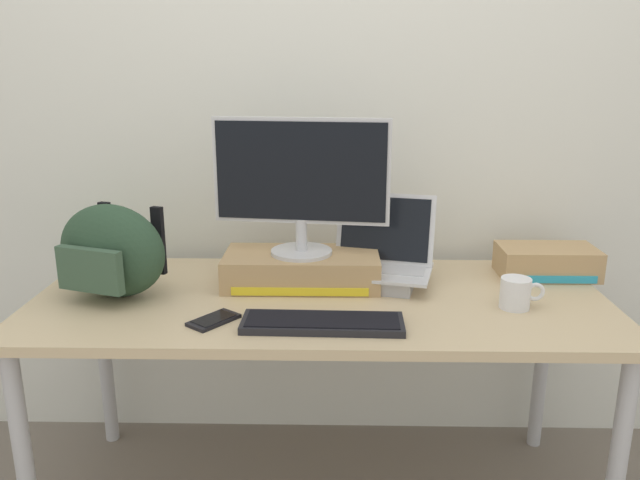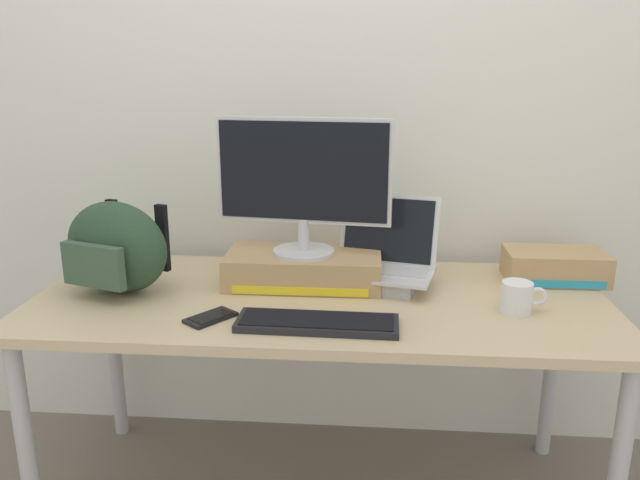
% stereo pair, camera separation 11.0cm
% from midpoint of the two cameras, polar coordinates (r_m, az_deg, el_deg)
% --- Properties ---
extents(back_wall, '(7.00, 0.10, 2.60)m').
position_cam_midpoint_polar(back_wall, '(2.29, 2.41, 12.88)').
color(back_wall, silver).
rests_on(back_wall, ground).
extents(desk, '(1.76, 0.76, 0.72)m').
position_cam_midpoint_polar(desk, '(1.96, 1.62, -7.02)').
color(desk, tan).
rests_on(desk, ground).
extents(toner_box_yellow, '(0.50, 0.25, 0.10)m').
position_cam_midpoint_polar(toner_box_yellow, '(2.03, 0.06, -2.62)').
color(toner_box_yellow, tan).
rests_on(toner_box_yellow, desk).
extents(desktop_monitor, '(0.56, 0.20, 0.43)m').
position_cam_midpoint_polar(desktop_monitor, '(1.95, 0.06, 5.36)').
color(desktop_monitor, silver).
rests_on(desktop_monitor, toner_box_yellow).
extents(open_laptop, '(0.37, 0.31, 0.28)m').
position_cam_midpoint_polar(open_laptop, '(2.03, 7.34, -2.61)').
color(open_laptop, '#ADADB2').
rests_on(open_laptop, desk).
extents(external_keyboard, '(0.45, 0.15, 0.02)m').
position_cam_midpoint_polar(external_keyboard, '(1.71, 1.60, -7.59)').
color(external_keyboard, black).
rests_on(external_keyboard, desk).
extents(messenger_backpack, '(0.40, 0.29, 0.29)m').
position_cam_midpoint_polar(messenger_backpack, '(2.01, -16.67, -0.70)').
color(messenger_backpack, '#28422D').
rests_on(messenger_backpack, desk).
extents(coffee_mug, '(0.13, 0.09, 0.09)m').
position_cam_midpoint_polar(coffee_mug, '(1.90, 19.20, -4.99)').
color(coffee_mug, silver).
rests_on(coffee_mug, desk).
extents(cell_phone, '(0.15, 0.16, 0.01)m').
position_cam_midpoint_polar(cell_phone, '(1.78, -8.22, -7.03)').
color(cell_phone, black).
rests_on(cell_phone, desk).
extents(plush_toy, '(0.11, 0.11, 0.11)m').
position_cam_midpoint_polar(plush_toy, '(2.35, -18.22, -0.77)').
color(plush_toy, '#56B256').
rests_on(plush_toy, desk).
extents(toner_box_cyan, '(0.32, 0.18, 0.10)m').
position_cam_midpoint_polar(toner_box_cyan, '(2.22, 22.02, -2.22)').
color(toner_box_cyan, tan).
rests_on(toner_box_cyan, desk).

